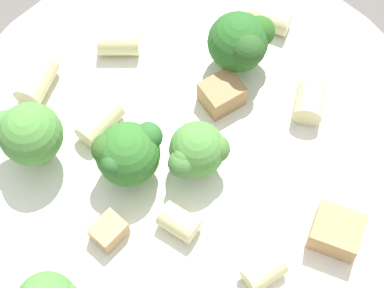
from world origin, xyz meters
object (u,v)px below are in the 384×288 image
object	(u,v)px
chicken_chunk_0	(109,231)
broccoli_floret_0	(28,134)
rigatoni_1	(37,81)
broccoli_floret_1	(241,42)
rigatoni_4	(179,222)
rigatoni_8	(99,125)
broccoli_floret_2	(127,153)
pasta_bowl	(192,164)
rigatoni_6	(264,272)
chicken_chunk_2	(222,94)
rigatoni_5	(309,103)
rigatoni_0	(269,19)
broccoli_floret_3	(198,151)
rigatoni_2	(119,42)
chicken_chunk_1	(336,232)

from	to	relation	value
chicken_chunk_0	broccoli_floret_0	bearing A→B (deg)	58.71
broccoli_floret_0	rigatoni_1	xyz separation A→B (m)	(0.04, 0.02, -0.02)
broccoli_floret_1	rigatoni_4	distance (m)	0.11
rigatoni_8	rigatoni_4	bearing A→B (deg)	-125.29
chicken_chunk_0	broccoli_floret_2	bearing A→B (deg)	2.03
rigatoni_4	rigatoni_8	bearing A→B (deg)	54.71
pasta_bowl	broccoli_floret_2	xyz separation A→B (m)	(-0.02, 0.03, 0.04)
broccoli_floret_0	broccoli_floret_2	size ratio (longest dim) A/B	1.10
rigatoni_6	chicken_chunk_2	xyz separation A→B (m)	(0.10, 0.05, 0.00)
chicken_chunk_2	rigatoni_6	bearing A→B (deg)	-153.44
pasta_bowl	rigatoni_6	distance (m)	0.09
broccoli_floret_2	chicken_chunk_2	world-z (taller)	broccoli_floret_2
rigatoni_8	chicken_chunk_0	xyz separation A→B (m)	(-0.06, -0.03, -0.00)
rigatoni_1	rigatoni_5	world-z (taller)	same
rigatoni_1	rigatoni_4	size ratio (longest dim) A/B	1.37
pasta_bowl	broccoli_floret_2	distance (m)	0.06
broccoli_floret_2	rigatoni_1	size ratio (longest dim) A/B	1.42
broccoli_floret_0	rigatoni_0	size ratio (longest dim) A/B	1.69
rigatoni_0	chicken_chunk_0	xyz separation A→B (m)	(-0.16, 0.05, -0.00)
broccoli_floret_1	chicken_chunk_2	world-z (taller)	broccoli_floret_1
broccoli_floret_0	chicken_chunk_0	xyz separation A→B (m)	(-0.03, -0.06, -0.02)
rigatoni_4	broccoli_floret_3	bearing A→B (deg)	0.57
rigatoni_0	rigatoni_6	world-z (taller)	rigatoni_0
broccoli_floret_2	rigatoni_5	xyz separation A→B (m)	(0.07, -0.09, -0.01)
pasta_bowl	rigatoni_1	bearing A→B (deg)	81.20
rigatoni_2	chicken_chunk_1	distance (m)	0.17
rigatoni_8	chicken_chunk_0	bearing A→B (deg)	-155.42
pasta_bowl	chicken_chunk_0	distance (m)	0.07
pasta_bowl	rigatoni_5	distance (m)	0.08
broccoli_floret_2	chicken_chunk_1	size ratio (longest dim) A/B	1.58
broccoli_floret_3	chicken_chunk_0	world-z (taller)	broccoli_floret_3
broccoli_floret_3	rigatoni_8	world-z (taller)	broccoli_floret_3
rigatoni_1	rigatoni_8	size ratio (longest dim) A/B	1.04
rigatoni_2	broccoli_floret_3	bearing A→B (deg)	-133.09
rigatoni_2	pasta_bowl	bearing A→B (deg)	-131.44
pasta_bowl	broccoli_floret_3	size ratio (longest dim) A/B	8.25
rigatoni_1	chicken_chunk_2	bearing A→B (deg)	-78.75
broccoli_floret_2	rigatoni_4	bearing A→B (deg)	-123.83
broccoli_floret_3	chicken_chunk_0	distance (m)	0.06
chicken_chunk_1	rigatoni_1	bearing A→B (deg)	76.94
broccoli_floret_3	broccoli_floret_2	bearing A→B (deg)	109.86
rigatoni_2	chicken_chunk_2	size ratio (longest dim) A/B	1.10
pasta_bowl	chicken_chunk_2	size ratio (longest dim) A/B	13.08
rigatoni_5	chicken_chunk_2	distance (m)	0.05
rigatoni_8	chicken_chunk_2	xyz separation A→B (m)	(0.04, -0.06, 0.00)
broccoli_floret_1	rigatoni_4	world-z (taller)	broccoli_floret_1
rigatoni_2	chicken_chunk_2	bearing A→B (deg)	-104.69
broccoli_floret_1	chicken_chunk_2	distance (m)	0.03
rigatoni_4	chicken_chunk_2	bearing A→B (deg)	-1.08
broccoli_floret_2	rigatoni_4	xyz separation A→B (m)	(-0.02, -0.04, -0.02)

